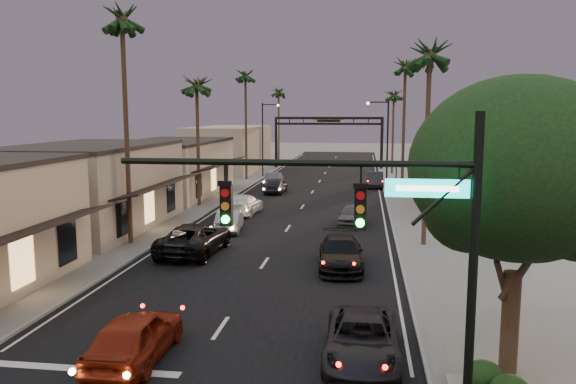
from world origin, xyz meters
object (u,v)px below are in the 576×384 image
(oncoming_red, at_px, (135,336))
(curbside_near, at_px, (362,339))
(palm_ld, at_px, (245,72))
(palm_rc, at_px, (394,92))
(palm_far, at_px, (279,89))
(oncoming_pickup, at_px, (195,238))
(palm_rb, at_px, (406,61))
(oncoming_silver, at_px, (229,221))
(streetlight_right, at_px, (385,139))
(corner_tree, at_px, (522,177))
(palm_lb, at_px, (122,12))
(streetlight_left, at_px, (265,134))
(arch, at_px, (329,129))
(palm_lc, at_px, (197,80))
(curbside_black, at_px, (341,253))
(traffic_signal, at_px, (390,229))
(palm_ra, at_px, (430,47))

(oncoming_red, height_order, curbside_near, oncoming_red)
(palm_ld, distance_m, palm_rc, 19.51)
(palm_far, bearing_deg, oncoming_pickup, -85.93)
(palm_rb, distance_m, oncoming_silver, 24.30)
(streetlight_right, relative_size, palm_rb, 0.63)
(corner_tree, bearing_deg, palm_lb, 141.17)
(corner_tree, bearing_deg, oncoming_red, -177.75)
(palm_rc, height_order, curbside_near, palm_rc)
(corner_tree, height_order, curbside_near, corner_tree)
(palm_lb, xyz_separation_m, palm_ld, (0.00, 33.00, -0.97))
(streetlight_left, bearing_deg, arch, 60.03)
(palm_lc, xyz_separation_m, curbside_black, (12.58, -17.37, -9.69))
(palm_lb, xyz_separation_m, palm_far, (0.30, 56.00, -1.94))
(corner_tree, xyz_separation_m, palm_lc, (-18.08, 28.55, 4.49))
(palm_far, distance_m, oncoming_pickup, 58.58)
(streetlight_left, bearing_deg, palm_rc, 21.14)
(palm_rc, bearing_deg, oncoming_silver, -108.24)
(oncoming_pickup, bearing_deg, palm_far, -82.78)
(oncoming_silver, bearing_deg, streetlight_left, -91.48)
(palm_lb, distance_m, oncoming_pickup, 13.36)
(palm_lb, bearing_deg, oncoming_red, -66.15)
(palm_lb, xyz_separation_m, palm_lc, (0.00, 14.00, -2.92))
(streetlight_right, distance_m, oncoming_silver, 21.72)
(curbside_near, distance_m, curbside_black, 10.70)
(corner_tree, height_order, palm_rb, palm_rb)
(palm_far, bearing_deg, traffic_signal, -79.30)
(palm_ld, height_order, curbside_near, palm_ld)
(curbside_black, bearing_deg, arch, 90.96)
(oncoming_red, height_order, curbside_black, oncoming_red)
(palm_rb, bearing_deg, palm_ra, -90.00)
(palm_ra, distance_m, palm_rc, 40.01)
(streetlight_left, bearing_deg, palm_lb, -92.67)
(palm_lb, distance_m, palm_far, 56.03)
(oncoming_red, relative_size, curbside_black, 0.88)
(corner_tree, xyz_separation_m, oncoming_pickup, (-13.68, 13.08, -5.12))
(arch, xyz_separation_m, palm_rb, (8.60, -26.00, 6.88))
(corner_tree, relative_size, palm_ra, 0.67)
(palm_lb, bearing_deg, palm_ra, 6.63)
(arch, height_order, oncoming_silver, arch)
(arch, xyz_separation_m, palm_lb, (-8.60, -48.00, 7.85))
(palm_rc, xyz_separation_m, palm_far, (-16.90, 14.00, 0.97))
(palm_ld, distance_m, oncoming_pickup, 36.63)
(palm_lb, xyz_separation_m, palm_ra, (17.20, 2.00, -1.94))
(streetlight_right, xyz_separation_m, streetlight_left, (-13.84, 13.00, 0.00))
(oncoming_pickup, distance_m, oncoming_silver, 6.13)
(palm_ld, bearing_deg, curbside_black, -70.93)
(curbside_black, bearing_deg, oncoming_pickup, 163.50)
(streetlight_left, distance_m, palm_rb, 22.07)
(corner_tree, relative_size, streetlight_right, 0.98)
(palm_lb, distance_m, palm_lc, 14.30)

